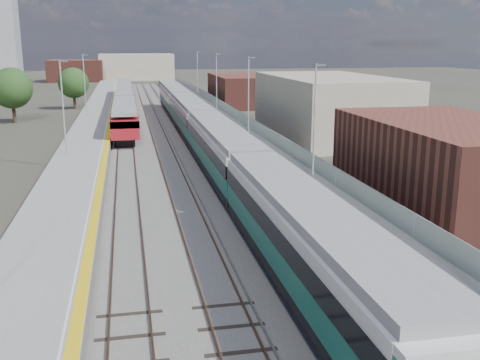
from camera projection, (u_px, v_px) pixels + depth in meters
name	position (u px, v px, depth m)	size (l,w,h in m)	color
ground	(176.00, 133.00, 62.75)	(320.00, 320.00, 0.00)	#47443A
ballast_bed	(154.00, 130.00, 64.69)	(10.50, 155.00, 0.06)	#565451
tracks	(159.00, 127.00, 66.38)	(8.96, 160.00, 0.17)	#4C3323
platform_right	(219.00, 124.00, 66.01)	(4.70, 155.00, 8.52)	slate
platform_left	(93.00, 128.00, 63.25)	(4.30, 155.00, 8.52)	slate
buildings	(71.00, 40.00, 141.11)	(72.00, 185.50, 40.00)	brown
green_train	(203.00, 128.00, 50.86)	(2.93, 81.66, 3.23)	black
red_train	(124.00, 101.00, 78.09)	(2.71, 54.99, 3.42)	black
tree_b	(12.00, 88.00, 69.93)	(5.10, 5.10, 6.91)	#382619
tree_c	(73.00, 83.00, 85.12)	(4.62, 4.62, 6.26)	#382619
tree_d	(344.00, 90.00, 75.36)	(4.27, 4.27, 5.79)	#382619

